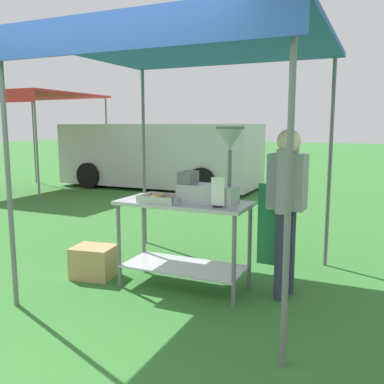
% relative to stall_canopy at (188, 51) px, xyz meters
% --- Properties ---
extents(ground_plane, '(70.00, 70.00, 0.00)m').
position_rel_stall_canopy_xyz_m(ground_plane, '(-0.25, 4.95, -2.35)').
color(ground_plane, '#33702D').
extents(stall_canopy, '(2.66, 2.55, 2.44)m').
position_rel_stall_canopy_xyz_m(stall_canopy, '(0.00, 0.00, 0.00)').
color(stall_canopy, slate).
rests_on(stall_canopy, ground).
extents(donut_cart, '(1.33, 0.59, 0.90)m').
position_rel_stall_canopy_xyz_m(donut_cart, '(-0.00, -0.10, -1.71)').
color(donut_cart, '#B7B7BC').
rests_on(donut_cart, ground).
extents(donut_tray, '(0.40, 0.29, 0.07)m').
position_rel_stall_canopy_xyz_m(donut_tray, '(-0.18, -0.22, -1.43)').
color(donut_tray, '#B7B7BC').
rests_on(donut_tray, donut_cart).
extents(donut_fryer, '(0.63, 0.28, 0.74)m').
position_rel_stall_canopy_xyz_m(donut_fryer, '(0.30, -0.08, -1.19)').
color(donut_fryer, '#B7B7BC').
rests_on(donut_fryer, donut_cart).
extents(menu_sign, '(0.13, 0.05, 0.28)m').
position_rel_stall_canopy_xyz_m(menu_sign, '(0.42, -0.25, -1.33)').
color(menu_sign, black).
rests_on(menu_sign, donut_cart).
extents(vendor, '(0.46, 0.53, 1.61)m').
position_rel_stall_canopy_xyz_m(vendor, '(0.97, 0.11, -1.45)').
color(vendor, '#2D3347').
rests_on(vendor, ground).
extents(supply_crate, '(0.48, 0.42, 0.34)m').
position_rel_stall_canopy_xyz_m(supply_crate, '(-1.03, -0.22, -2.18)').
color(supply_crate, tan).
rests_on(supply_crate, ground).
extents(van_silver, '(5.27, 2.11, 1.69)m').
position_rel_stall_canopy_xyz_m(van_silver, '(-3.67, 6.21, -1.47)').
color(van_silver, '#BCBCC1').
rests_on(van_silver, ground).
extents(neighbour_tent, '(2.72, 2.71, 2.41)m').
position_rel_stall_canopy_xyz_m(neighbour_tent, '(-6.14, 4.19, -0.02)').
color(neighbour_tent, slate).
rests_on(neighbour_tent, ground).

